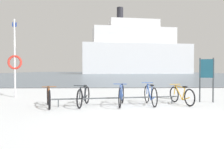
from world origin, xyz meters
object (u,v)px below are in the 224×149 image
object	(u,v)px
info_sign	(207,73)
rescue_post	(15,60)
ferry_ship	(135,52)
bicycle_3	(150,95)
bicycle_1	(84,96)
bicycle_2	(121,95)
bicycle_4	(181,95)
bicycle_0	(49,97)

from	to	relation	value
info_sign	rescue_post	distance (m)	8.57
rescue_post	ferry_ship	world-z (taller)	ferry_ship
bicycle_3	bicycle_1	bearing A→B (deg)	-175.33
bicycle_1	bicycle_3	size ratio (longest dim) A/B	0.99
info_sign	bicycle_2	bearing A→B (deg)	-168.19
bicycle_2	bicycle_4	bearing A→B (deg)	7.00
bicycle_0	bicycle_3	size ratio (longest dim) A/B	0.95
bicycle_2	rescue_post	xyz separation A→B (m)	(-4.90, 2.39, 1.40)
bicycle_2	bicycle_4	xyz separation A→B (m)	(2.31, 0.28, -0.04)
bicycle_2	info_sign	xyz separation A→B (m)	(3.49, 0.73, 0.82)
bicycle_3	rescue_post	xyz separation A→B (m)	(-6.00, 2.22, 1.40)
bicycle_1	ferry_ship	xyz separation A→B (m)	(10.00, 62.35, 6.96)
bicycle_0	bicycle_3	xyz separation A→B (m)	(3.68, 0.39, 0.03)
bicycle_0	info_sign	distance (m)	6.21
bicycle_0	info_sign	bearing A→B (deg)	8.90
rescue_post	bicycle_3	bearing A→B (deg)	-20.35
bicycle_1	ferry_ship	world-z (taller)	ferry_ship
ferry_ship	bicycle_4	bearing A→B (deg)	-95.81
bicycle_0	ferry_ship	bearing A→B (deg)	79.84
bicycle_1	rescue_post	size ratio (longest dim) A/B	0.46
bicycle_2	bicycle_3	xyz separation A→B (m)	(1.10, 0.17, -0.01)
rescue_post	ferry_ship	xyz separation A→B (m)	(13.53, 59.93, 5.54)
bicycle_3	ferry_ship	world-z (taller)	ferry_ship
bicycle_1	rescue_post	xyz separation A→B (m)	(-3.52, 2.43, 1.42)
bicycle_1	bicycle_2	xyz separation A→B (m)	(1.38, 0.03, 0.03)
bicycle_3	bicycle_2	bearing A→B (deg)	-171.14
bicycle_0	ferry_ship	xyz separation A→B (m)	(11.21, 62.54, 6.97)
bicycle_3	rescue_post	distance (m)	6.55
rescue_post	ferry_ship	size ratio (longest dim) A/B	0.10
bicycle_2	bicycle_3	size ratio (longest dim) A/B	1.04
bicycle_1	rescue_post	bearing A→B (deg)	145.46
bicycle_4	info_sign	world-z (taller)	info_sign
bicycle_2	ferry_ship	size ratio (longest dim) A/B	0.05
bicycle_1	ferry_ship	bearing A→B (deg)	80.89
bicycle_0	bicycle_1	size ratio (longest dim) A/B	0.96
info_sign	ferry_ship	bearing A→B (deg)	85.23
info_sign	bicycle_4	bearing A→B (deg)	-159.29
bicycle_3	ferry_ship	xyz separation A→B (m)	(7.53, 62.15, 6.95)
bicycle_0	bicycle_4	bearing A→B (deg)	5.89
bicycle_2	rescue_post	world-z (taller)	rescue_post
bicycle_2	bicycle_3	distance (m)	1.11
bicycle_2	bicycle_3	bearing A→B (deg)	8.86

